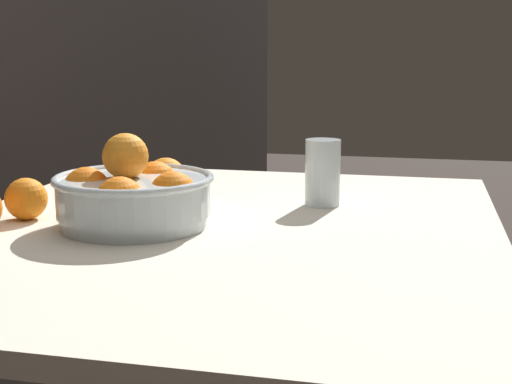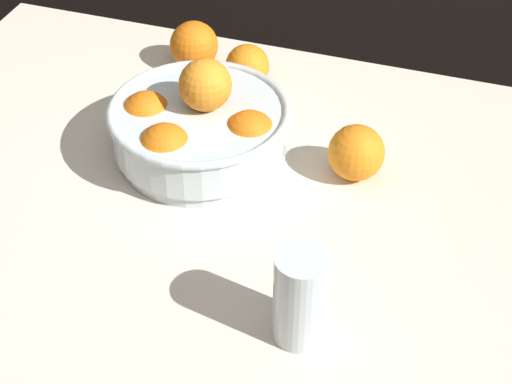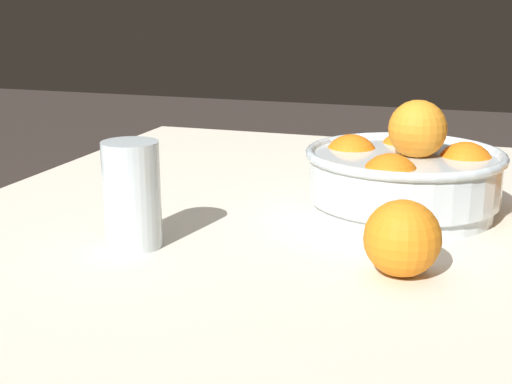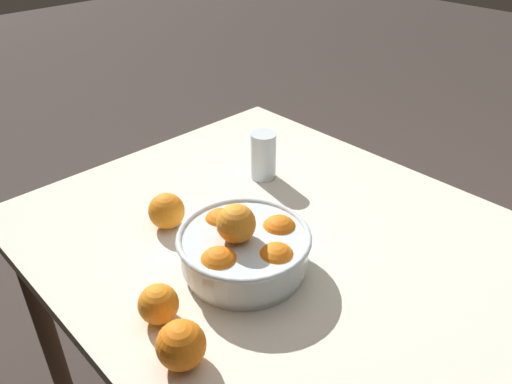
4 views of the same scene
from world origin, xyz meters
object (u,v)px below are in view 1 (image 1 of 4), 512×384
(fruit_bowl, at_px, (134,195))
(orange_loose_near_bowl, at_px, (166,178))
(orange_loose_front, at_px, (26,199))
(juice_glass, at_px, (323,175))

(fruit_bowl, bearing_deg, orange_loose_near_bowl, 6.85)
(orange_loose_near_bowl, bearing_deg, orange_loose_front, 142.04)
(fruit_bowl, xyz_separation_m, orange_loose_front, (0.01, 0.20, -0.02))
(juice_glass, bearing_deg, fruit_bowl, 130.01)
(juice_glass, height_order, orange_loose_front, juice_glass)
(fruit_bowl, xyz_separation_m, orange_loose_near_bowl, (0.23, 0.03, -0.01))
(fruit_bowl, distance_m, orange_loose_near_bowl, 0.23)
(fruit_bowl, relative_size, orange_loose_front, 3.64)
(orange_loose_near_bowl, relative_size, orange_loose_front, 1.12)
(orange_loose_near_bowl, bearing_deg, fruit_bowl, -173.15)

